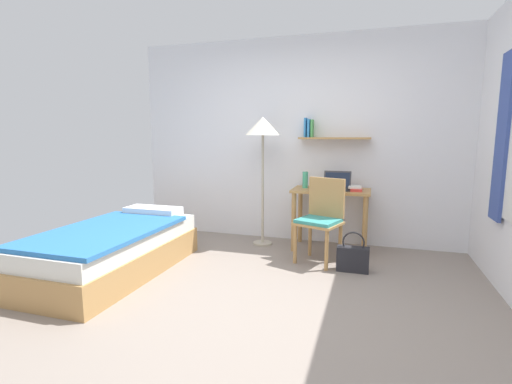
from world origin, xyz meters
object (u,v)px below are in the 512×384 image
object	(u,v)px
book_stack	(356,188)
handbag	(353,258)
desk	(331,202)
standing_lamp	(263,132)
water_bottle	(305,180)
desk_chair	(321,216)
bed	(114,250)
laptop	(337,185)

from	to	relation	value
book_stack	handbag	bearing A→B (deg)	-87.84
desk	standing_lamp	bearing A→B (deg)	-176.74
water_bottle	handbag	bearing A→B (deg)	-48.58
book_stack	desk_chair	bearing A→B (deg)	-126.54
handbag	desk	bearing A→B (deg)	114.00
bed	laptop	xyz separation A→B (m)	(2.04, 1.45, 0.55)
bed	book_stack	distance (m)	2.72
desk_chair	book_stack	xyz separation A→B (m)	(0.33, 0.45, 0.26)
bed	desk	distance (m)	2.47
desk	water_bottle	size ratio (longest dim) A/B	4.54
bed	book_stack	xyz separation A→B (m)	(2.26, 1.43, 0.52)
standing_lamp	desk_chair	bearing A→B (deg)	-28.50
laptop	water_bottle	world-z (taller)	laptop
standing_lamp	water_bottle	size ratio (longest dim) A/B	7.97
bed	standing_lamp	world-z (taller)	standing_lamp
desk	bed	bearing A→B (deg)	-143.67
standing_lamp	handbag	xyz separation A→B (m)	(1.15, -0.65, -1.27)
standing_lamp	handbag	size ratio (longest dim) A/B	3.85
book_stack	water_bottle	bearing A→B (deg)	176.31
desk_chair	standing_lamp	bearing A→B (deg)	151.50
standing_lamp	laptop	bearing A→B (deg)	3.05
laptop	water_bottle	size ratio (longest dim) A/B	1.63
desk	water_bottle	bearing A→B (deg)	177.59
desk_chair	water_bottle	size ratio (longest dim) A/B	4.55
desk_chair	laptop	distance (m)	0.57
desk	laptop	bearing A→B (deg)	0.33
bed	desk_chair	distance (m)	2.17
laptop	desk	bearing A→B (deg)	-179.67
desk	handbag	xyz separation A→B (m)	(0.31, -0.70, -0.44)
desk	water_bottle	distance (m)	0.41
book_stack	desk	bearing A→B (deg)	174.90
bed	standing_lamp	distance (m)	2.15
desk_chair	bed	bearing A→B (deg)	-153.11
water_bottle	book_stack	size ratio (longest dim) A/B	0.88
handbag	standing_lamp	bearing A→B (deg)	150.55
desk_chair	book_stack	size ratio (longest dim) A/B	4.01
book_stack	bed	bearing A→B (deg)	-147.72
desk	laptop	size ratio (longest dim) A/B	2.79
desk	book_stack	bearing A→B (deg)	-5.10
desk_chair	water_bottle	distance (m)	0.65
laptop	book_stack	world-z (taller)	laptop
bed	standing_lamp	xyz separation A→B (m)	(1.14, 1.40, 1.17)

